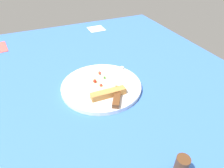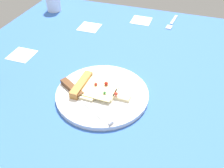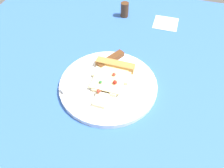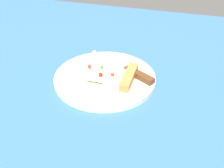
{
  "view_description": "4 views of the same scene",
  "coord_description": "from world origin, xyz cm",
  "px_view_note": "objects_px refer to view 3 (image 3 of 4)",
  "views": [
    {
      "loc": [
        -13.32,
        -60.43,
        44.59
      ],
      "look_at": [
        9.92,
        -6.77,
        2.01
      ],
      "focal_mm": 32.49,
      "sensor_mm": 36.0,
      "label": 1
    },
    {
      "loc": [
        60.72,
        16.71,
        52.96
      ],
      "look_at": [
        4.96,
        -2.23,
        4.24
      ],
      "focal_mm": 40.26,
      "sensor_mm": 36.0,
      "label": 2
    },
    {
      "loc": [
        -7.77,
        40.12,
        54.28
      ],
      "look_at": [
        4.83,
        -3.05,
        3.84
      ],
      "focal_mm": 38.82,
      "sensor_mm": 36.0,
      "label": 3
    },
    {
      "loc": [
        -61.68,
        -25.63,
        48.58
      ],
      "look_at": [
        2.61,
        -8.06,
        2.04
      ],
      "focal_mm": 48.49,
      "sensor_mm": 36.0,
      "label": 4
    }
  ],
  "objects_px": {
    "plate": "(108,85)",
    "pizza_slice": "(111,76)",
    "knife": "(100,67)",
    "pepper_shaker": "(125,10)"
  },
  "relations": [
    {
      "from": "plate",
      "to": "pizza_slice",
      "type": "xyz_separation_m",
      "value": [
        -0.0,
        -0.03,
        0.02
      ]
    },
    {
      "from": "pizza_slice",
      "to": "plate",
      "type": "bearing_deg",
      "value": 89.79
    },
    {
      "from": "plate",
      "to": "pizza_slice",
      "type": "height_order",
      "value": "pizza_slice"
    },
    {
      "from": "pizza_slice",
      "to": "knife",
      "type": "xyz_separation_m",
      "value": [
        0.04,
        -0.03,
        -0.0
      ]
    },
    {
      "from": "pizza_slice",
      "to": "knife",
      "type": "relative_size",
      "value": 0.81
    },
    {
      "from": "plate",
      "to": "pizza_slice",
      "type": "bearing_deg",
      "value": -91.27
    },
    {
      "from": "plate",
      "to": "pepper_shaker",
      "type": "xyz_separation_m",
      "value": [
        0.05,
        -0.38,
        0.02
      ]
    },
    {
      "from": "pizza_slice",
      "to": "pepper_shaker",
      "type": "distance_m",
      "value": 0.36
    },
    {
      "from": "plate",
      "to": "pepper_shaker",
      "type": "height_order",
      "value": "pepper_shaker"
    },
    {
      "from": "plate",
      "to": "pizza_slice",
      "type": "relative_size",
      "value": 1.64
    }
  ]
}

